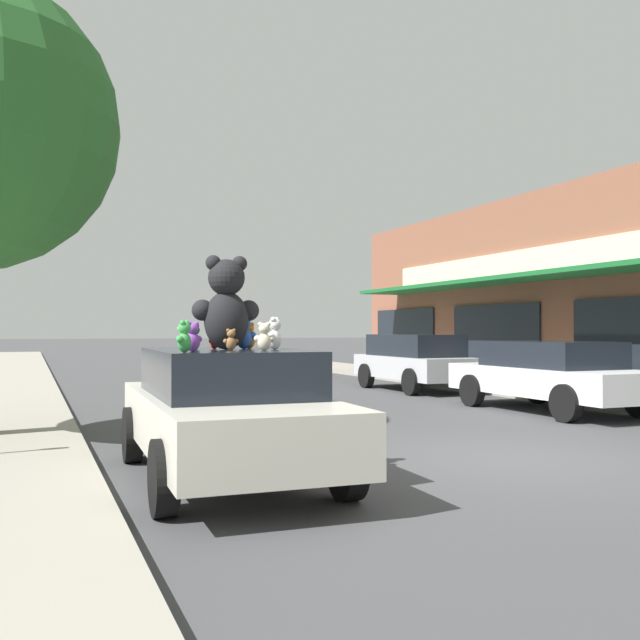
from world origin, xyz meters
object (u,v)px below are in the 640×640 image
Objects in this scene: teddy_bear_green at (184,337)px; parked_car_far_center at (550,374)px; teddy_bear_giant at (226,304)px; teddy_bear_red at (214,340)px; teddy_bear_purple at (193,337)px; teddy_bear_teal at (195,337)px; teddy_bear_white at (275,334)px; teddy_bear_brown at (231,340)px; parked_car_far_right at (414,360)px; teddy_bear_blue at (244,333)px; teddy_bear_orange at (249,336)px; plush_art_car at (226,409)px; teddy_bear_cream at (264,337)px.

teddy_bear_green is 9.46m from parked_car_far_center.
teddy_bear_giant is 4.69× the size of teddy_bear_red.
teddy_bear_green is (-0.56, -1.10, 0.04)m from teddy_bear_red.
teddy_bear_purple is at bearing 55.07° from teddy_bear_giant.
teddy_bear_green is at bearing 24.70° from teddy_bear_red.
teddy_bear_purple is (-0.43, -0.90, 0.04)m from teddy_bear_red.
teddy_bear_white is (0.79, -0.38, 0.04)m from teddy_bear_teal.
teddy_bear_brown is 0.06× the size of parked_car_far_right.
teddy_bear_blue is (0.55, -0.03, 0.04)m from teddy_bear_teal.
teddy_bear_green is 0.86× the size of teddy_bear_white.
teddy_bear_orange is at bearing -122.47° from teddy_bear_brown.
teddy_bear_brown is at bearing 108.52° from teddy_bear_orange.
parked_car_far_center is (7.60, 4.09, -0.76)m from teddy_bear_brown.
plush_art_car is at bearing -80.48° from teddy_bear_white.
teddy_bear_white reaches higher than parked_car_far_center.
teddy_bear_green reaches higher than teddy_bear_red.
teddy_bear_purple is 0.84× the size of teddy_bear_white.
teddy_bear_teal is at bearing -15.40° from teddy_bear_red.
teddy_bear_green is at bearing 36.81° from teddy_bear_cream.
teddy_bear_brown is at bearing -163.28° from teddy_bear_purple.
teddy_bear_cream is (0.28, -0.27, 0.03)m from teddy_bear_brown.
teddy_bear_cream is 0.06× the size of parked_car_far_center.
teddy_bear_giant is 0.25× the size of parked_car_far_right.
parked_car_far_right is at bearing -108.45° from teddy_bear_cream.
teddy_bear_giant reaches higher than teddy_bear_brown.
teddy_bear_white is 0.42m from teddy_bear_blue.
teddy_bear_brown is 0.74× the size of teddy_bear_green.
teddy_bear_white is at bearing 160.30° from teddy_bear_orange.
teddy_bear_teal is 0.93× the size of teddy_bear_cream.
teddy_bear_white reaches higher than teddy_bear_cream.
teddy_bear_teal reaches higher than parked_car_far_right.
teddy_bear_orange is 1.21m from teddy_bear_purple.
teddy_bear_blue is at bearing 118.24° from teddy_bear_red.
teddy_bear_green is (-0.62, -0.82, -0.34)m from teddy_bear_giant.
teddy_bear_blue reaches higher than teddy_bear_orange.
teddy_bear_purple is at bearing 60.16° from teddy_bear_blue.
teddy_bear_orange reaches higher than teddy_bear_red.
teddy_bear_orange reaches higher than parked_car_far_center.
parked_car_far_right is (7.56, 9.14, 0.06)m from plush_art_car.
teddy_bear_blue is (0.86, 0.97, 0.03)m from teddy_bear_green.
teddy_bear_red is 1.00m from teddy_bear_purple.
parked_car_far_right is (7.25, 8.94, -0.73)m from teddy_bear_orange.
teddy_bear_blue is 8.25m from parked_car_far_center.
teddy_bear_orange is 1.02× the size of teddy_bear_cream.
teddy_bear_brown is at bearing -94.08° from plush_art_car.
teddy_bear_brown reaches higher than parked_car_far_right.
teddy_bear_white is at bearing 100.17° from teddy_bear_red.
teddy_bear_white is at bearing -27.87° from plush_art_car.
teddy_bear_teal is (-0.31, 0.17, -0.36)m from teddy_bear_giant.
teddy_bear_cream is at bearing 5.42° from teddy_bear_white.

